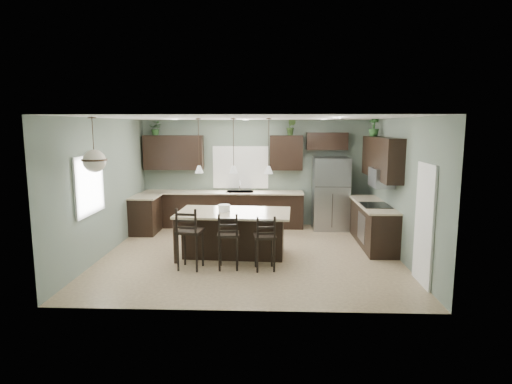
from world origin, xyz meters
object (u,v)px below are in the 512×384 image
(refrigerator, at_px, (331,194))
(bar_stool_center, at_px, (228,241))
(kitchen_island, at_px, (234,234))
(bar_stool_right, at_px, (265,242))
(serving_dish, at_px, (224,208))
(plant_back_left, at_px, (156,128))
(bar_stool_left, at_px, (190,238))

(refrigerator, height_order, bar_stool_center, refrigerator)
(refrigerator, relative_size, bar_stool_center, 1.72)
(kitchen_island, distance_m, bar_stool_right, 1.06)
(serving_dish, xyz_separation_m, bar_stool_center, (0.16, -0.81, -0.46))
(kitchen_island, xyz_separation_m, plant_back_left, (-2.27, 2.67, 2.12))
(bar_stool_right, bearing_deg, plant_back_left, 121.99)
(bar_stool_right, bearing_deg, refrigerator, 55.69)
(bar_stool_left, bearing_deg, bar_stool_center, 11.51)
(plant_back_left, bearing_deg, bar_stool_center, -57.20)
(serving_dish, relative_size, plant_back_left, 0.67)
(kitchen_island, xyz_separation_m, bar_stool_right, (0.64, -0.84, 0.06))
(bar_stool_center, bearing_deg, kitchen_island, 83.84)
(refrigerator, xyz_separation_m, serving_dish, (-2.47, -2.40, 0.07))
(kitchen_island, xyz_separation_m, serving_dish, (-0.20, 0.01, 0.53))
(plant_back_left, bearing_deg, bar_stool_right, -50.31)
(plant_back_left, bearing_deg, refrigerator, -3.28)
(kitchen_island, xyz_separation_m, bar_stool_center, (-0.04, -0.79, 0.08))
(refrigerator, distance_m, bar_stool_right, 3.65)
(kitchen_island, bearing_deg, refrigerator, 49.82)
(refrigerator, xyz_separation_m, bar_stool_right, (-1.63, -3.25, -0.40))
(refrigerator, xyz_separation_m, plant_back_left, (-4.54, 0.26, 1.65))
(kitchen_island, height_order, plant_back_left, plant_back_left)
(bar_stool_left, distance_m, plant_back_left, 4.30)
(bar_stool_right, bearing_deg, bar_stool_center, 168.59)
(serving_dish, distance_m, bar_stool_right, 1.29)
(serving_dish, relative_size, bar_stool_center, 0.22)
(plant_back_left, bearing_deg, kitchen_island, -49.65)
(bar_stool_center, distance_m, plant_back_left, 4.60)
(refrigerator, height_order, bar_stool_right, refrigerator)
(refrigerator, relative_size, plant_back_left, 5.16)
(bar_stool_left, distance_m, bar_stool_right, 1.39)
(refrigerator, distance_m, bar_stool_center, 3.96)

